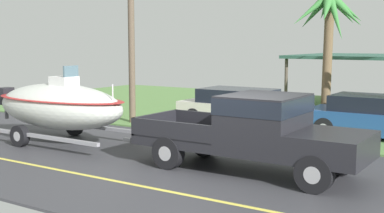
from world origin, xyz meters
The scene contains 7 objects.
ground centered at (0.00, 8.38, -0.01)m, with size 36.00×22.00×0.11m.
pickup_truck_towing centered at (0.61, 0.61, 1.04)m, with size 5.85×2.01×1.87m.
boat_on_trailer centered at (-6.24, 0.61, 1.14)m, with size 6.22×2.41×2.38m.
parked_sedan_near centered at (1.84, 6.66, 0.67)m, with size 4.63×1.89×1.38m.
parked_sedan_far centered at (-2.95, 6.39, 0.67)m, with size 4.72×1.95×1.38m.
palm_tree_far_left centered at (-0.36, 8.07, 3.86)m, with size 2.58×3.25×5.01m.
utility_pole centered at (-6.73, 4.69, 3.81)m, with size 0.24×1.80×7.33m.
Camera 1 is at (5.72, -10.17, 3.08)m, focal length 48.01 mm.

